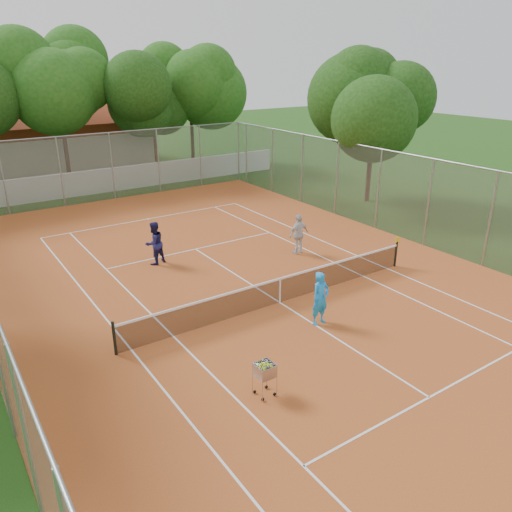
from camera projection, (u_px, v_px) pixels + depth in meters
ground at (280, 303)px, 17.63m from camera, size 120.00×120.00×0.00m
court_pad at (280, 303)px, 17.63m from camera, size 18.00×34.00×0.02m
court_lines at (280, 302)px, 17.62m from camera, size 10.98×23.78×0.01m
tennis_net at (280, 290)px, 17.44m from camera, size 11.88×0.10×0.98m
perimeter_fence at (281, 250)px, 16.89m from camera, size 18.00×34.00×4.00m
boundary_wall at (104, 181)px, 31.99m from camera, size 26.00×0.30×1.50m
clubhouse at (33, 141)px, 38.12m from camera, size 16.40×9.00×4.40m
tropical_trees at (82, 108)px, 32.73m from camera, size 29.00×19.00×10.00m
player_near at (320, 298)px, 15.93m from camera, size 0.68×0.47×1.79m
player_far_left at (154, 243)px, 20.64m from camera, size 1.05×0.92×1.82m
player_far_right at (299, 234)px, 21.78m from camera, size 1.08×0.52×1.79m
ball_hopper at (265, 378)px, 12.61m from camera, size 0.60×0.60×1.01m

